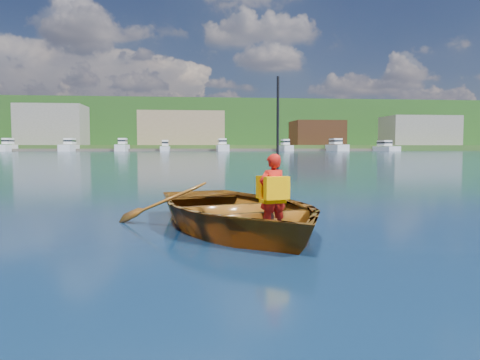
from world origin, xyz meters
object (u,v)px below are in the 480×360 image
(child_paddler, at_px, (273,192))
(marina_yachts, at_px, (189,147))
(dock, at_px, (193,150))
(rowboat, at_px, (236,210))

(child_paddler, xyz_separation_m, marina_yachts, (-1.56, 143.22, 0.77))
(child_paddler, distance_m, dock, 147.90)
(rowboat, distance_m, dock, 147.09)
(rowboat, bearing_deg, child_paddler, -63.36)
(dock, distance_m, marina_yachts, 4.95)
(rowboat, height_order, child_paddler, child_paddler)
(rowboat, height_order, dock, dock)
(rowboat, relative_size, child_paddler, 2.40)
(dock, bearing_deg, marina_yachts, -104.95)
(rowboat, height_order, marina_yachts, marina_yachts)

